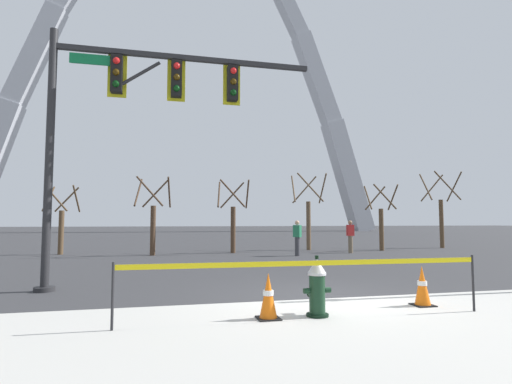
% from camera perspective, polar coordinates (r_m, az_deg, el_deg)
% --- Properties ---
extents(ground_plane, '(240.00, 240.00, 0.00)m').
position_cam_1_polar(ground_plane, '(8.35, 9.47, -14.83)').
color(ground_plane, '#333335').
extents(sidewalk_near_curb, '(40.00, 8.00, 0.01)m').
position_cam_1_polar(sidewalk_near_curb, '(5.00, 28.84, -21.68)').
color(sidewalk_near_curb, '#B7B5AD').
rests_on(sidewalk_near_curb, ground).
extents(fire_hydrant, '(0.46, 0.48, 0.99)m').
position_cam_1_polar(fire_hydrant, '(6.78, 8.69, -13.34)').
color(fire_hydrant, black).
rests_on(fire_hydrant, ground).
extents(caution_tape_barrier, '(5.94, 0.18, 0.97)m').
position_cam_1_polar(caution_tape_barrier, '(6.47, 7.71, -11.90)').
color(caution_tape_barrier, '#232326').
rests_on(caution_tape_barrier, ground).
extents(traffic_cone_by_hydrant, '(0.36, 0.36, 0.73)m').
position_cam_1_polar(traffic_cone_by_hydrant, '(8.11, 22.65, -12.32)').
color(traffic_cone_by_hydrant, black).
rests_on(traffic_cone_by_hydrant, ground).
extents(traffic_cone_mid_sidewalk, '(0.36, 0.36, 0.73)m').
position_cam_1_polar(traffic_cone_mid_sidewalk, '(6.54, 1.77, -14.68)').
color(traffic_cone_mid_sidewalk, black).
rests_on(traffic_cone_mid_sidewalk, ground).
extents(traffic_signal_gantry, '(6.42, 0.44, 6.00)m').
position_cam_1_polar(traffic_signal_gantry, '(10.19, -17.41, 11.46)').
color(traffic_signal_gantry, '#232326').
rests_on(traffic_signal_gantry, ground).
extents(monument_arch, '(60.30, 2.92, 54.01)m').
position_cam_1_polar(monument_arch, '(63.72, -9.87, 16.25)').
color(monument_arch, '#B2B5BC').
rests_on(monument_arch, ground).
extents(tree_far_left, '(1.51, 1.52, 3.24)m').
position_cam_1_polar(tree_far_left, '(20.94, -26.05, -4.09)').
color(tree_far_left, brown).
rests_on(tree_far_left, ground).
extents(tree_left_mid, '(1.66, 1.67, 3.57)m').
position_cam_1_polar(tree_left_mid, '(18.93, -14.50, -3.97)').
color(tree_left_mid, '#473323').
rests_on(tree_left_mid, ground).
extents(tree_center_left, '(1.66, 1.67, 3.57)m').
position_cam_1_polar(tree_center_left, '(19.72, -3.30, -4.10)').
color(tree_center_left, '#473323').
rests_on(tree_center_left, ground).
extents(tree_center_right, '(1.91, 1.92, 4.14)m').
position_cam_1_polar(tree_center_right, '(22.00, 7.48, -3.42)').
color(tree_center_right, brown).
rests_on(tree_center_right, ground).
extents(tree_right_mid, '(1.63, 1.64, 3.50)m').
position_cam_1_polar(tree_right_mid, '(22.36, 17.43, -4.01)').
color(tree_right_mid, brown).
rests_on(tree_right_mid, ground).
extents(tree_far_right, '(2.04, 2.05, 4.43)m').
position_cam_1_polar(tree_far_right, '(25.86, 24.92, -2.89)').
color(tree_far_right, brown).
rests_on(tree_far_right, ground).
extents(pedestrian_walking_left, '(0.37, 0.39, 1.59)m').
position_cam_1_polar(pedestrian_walking_left, '(18.18, 5.91, -6.50)').
color(pedestrian_walking_left, '#38383D').
rests_on(pedestrian_walking_left, ground).
extents(pedestrian_standing_center, '(0.35, 0.22, 1.59)m').
position_cam_1_polar(pedestrian_standing_center, '(20.25, 13.33, -6.17)').
color(pedestrian_standing_center, brown).
rests_on(pedestrian_standing_center, ground).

